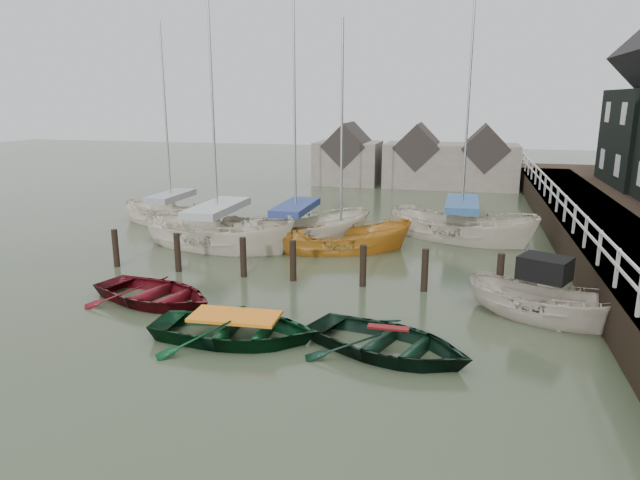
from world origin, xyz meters
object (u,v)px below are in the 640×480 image
(sailboat_b, at_px, (296,240))
(rowboat_green, at_px, (236,340))
(sailboat_c, at_px, (341,250))
(sailboat_d, at_px, (460,238))
(rowboat_red, at_px, (155,303))
(motorboat, at_px, (541,316))
(sailboat_a, at_px, (219,245))
(sailboat_e, at_px, (172,222))
(rowboat_dkgreen, at_px, (387,353))

(sailboat_b, bearing_deg, rowboat_green, 166.00)
(sailboat_c, relative_size, sailboat_d, 0.78)
(rowboat_red, height_order, sailboat_c, sailboat_c)
(rowboat_red, relative_size, motorboat, 0.90)
(sailboat_d, bearing_deg, sailboat_a, 134.48)
(rowboat_red, relative_size, sailboat_e, 0.39)
(rowboat_dkgreen, height_order, sailboat_a, sailboat_a)
(sailboat_a, height_order, sailboat_d, sailboat_d)
(rowboat_dkgreen, bearing_deg, sailboat_a, 63.95)
(sailboat_c, bearing_deg, rowboat_red, 132.03)
(rowboat_green, xyz_separation_m, sailboat_b, (-1.50, 10.42, 0.07))
(sailboat_c, bearing_deg, sailboat_a, 79.25)
(rowboat_red, xyz_separation_m, rowboat_dkgreen, (7.33, -1.81, 0.00))
(rowboat_dkgreen, distance_m, sailboat_b, 11.59)
(rowboat_dkgreen, relative_size, sailboat_a, 0.38)
(rowboat_red, distance_m, sailboat_c, 8.53)
(motorboat, distance_m, sailboat_b, 11.59)
(rowboat_dkgreen, distance_m, sailboat_d, 12.51)
(rowboat_dkgreen, distance_m, sailboat_e, 17.37)
(rowboat_red, height_order, rowboat_dkgreen, rowboat_dkgreen)
(sailboat_e, bearing_deg, sailboat_b, -91.19)
(sailboat_d, bearing_deg, rowboat_red, 163.01)
(rowboat_red, bearing_deg, sailboat_d, -24.12)
(motorboat, xyz_separation_m, sailboat_a, (-12.14, 5.24, -0.04))
(rowboat_green, relative_size, sailboat_e, 0.41)
(rowboat_green, bearing_deg, rowboat_dkgreen, -90.75)
(rowboat_red, height_order, motorboat, motorboat)
(rowboat_green, distance_m, sailboat_d, 13.70)
(sailboat_c, distance_m, sailboat_d, 5.67)
(rowboat_green, distance_m, sailboat_a, 9.74)
(rowboat_red, bearing_deg, motorboat, -66.65)
(sailboat_b, bearing_deg, motorboat, -149.06)
(rowboat_green, bearing_deg, sailboat_c, -7.42)
(rowboat_green, relative_size, motorboat, 0.93)
(motorboat, bearing_deg, sailboat_e, 87.09)
(rowboat_red, height_order, rowboat_green, rowboat_green)
(rowboat_red, distance_m, motorboat, 11.32)
(rowboat_dkgreen, height_order, motorboat, motorboat)
(sailboat_c, xyz_separation_m, sailboat_e, (-9.19, 2.92, 0.05))
(rowboat_green, relative_size, sailboat_a, 0.39)
(sailboat_e, bearing_deg, rowboat_red, -139.83)
(sailboat_e, bearing_deg, sailboat_d, -74.80)
(rowboat_dkgreen, distance_m, sailboat_a, 11.88)
(sailboat_a, xyz_separation_m, sailboat_e, (-4.11, 3.65, 0.01))
(sailboat_a, bearing_deg, sailboat_e, 59.07)
(rowboat_red, bearing_deg, rowboat_dkgreen, -88.09)
(sailboat_b, xyz_separation_m, sailboat_e, (-6.98, 1.93, -0.00))
(sailboat_a, bearing_deg, sailboat_d, -57.82)
(motorboat, relative_size, sailboat_a, 0.42)
(rowboat_red, xyz_separation_m, rowboat_green, (3.44, -1.97, 0.00))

